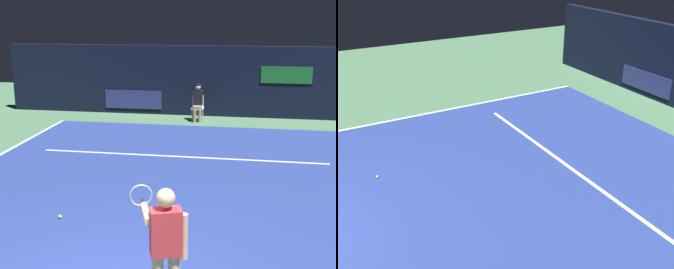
{
  "view_description": "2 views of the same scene",
  "coord_description": "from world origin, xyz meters",
  "views": [
    {
      "loc": [
        1.7,
        -5.06,
        3.59
      ],
      "look_at": [
        -0.15,
        5.57,
        0.89
      ],
      "focal_mm": 49.97,
      "sensor_mm": 36.0,
      "label": 1
    },
    {
      "loc": [
        6.98,
        1.1,
        5.06
      ],
      "look_at": [
        -0.25,
        5.13,
        1.09
      ],
      "focal_mm": 43.4,
      "sensor_mm": 36.0,
      "label": 2
    }
  ],
  "objects": [
    {
      "name": "ground_plane",
      "position": [
        0.0,
        4.69,
        0.0
      ],
      "size": [
        29.76,
        29.76,
        0.0
      ],
      "primitive_type": "plane",
      "color": "#4C7A56"
    },
    {
      "name": "court_surface",
      "position": [
        0.0,
        4.69,
        0.01
      ],
      "size": [
        9.73,
        11.37,
        0.01
      ],
      "primitive_type": "cube",
      "color": "navy",
      "rests_on": "ground"
    },
    {
      "name": "line_sideline_right",
      "position": [
        -4.81,
        4.69,
        0.01
      ],
      "size": [
        0.1,
        11.37,
        0.01
      ],
      "primitive_type": "cube",
      "color": "white",
      "rests_on": "court_surface"
    },
    {
      "name": "line_service",
      "position": [
        0.0,
        6.68,
        0.01
      ],
      "size": [
        7.59,
        0.1,
        0.01
      ],
      "primitive_type": "cube",
      "color": "white",
      "rests_on": "court_surface"
    },
    {
      "name": "tennis_ball",
      "position": [
        -1.62,
        2.43,
        0.05
      ],
      "size": [
        0.07,
        0.07,
        0.07
      ],
      "primitive_type": "sphere",
      "color": "#CCE033",
      "rests_on": "court_surface"
    }
  ]
}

